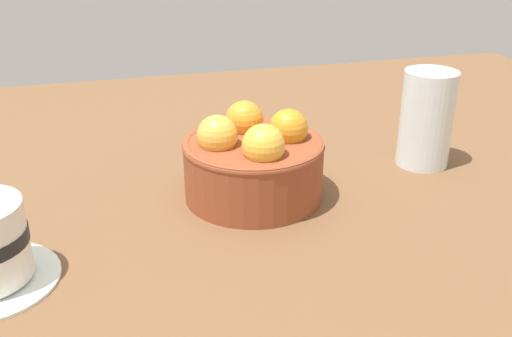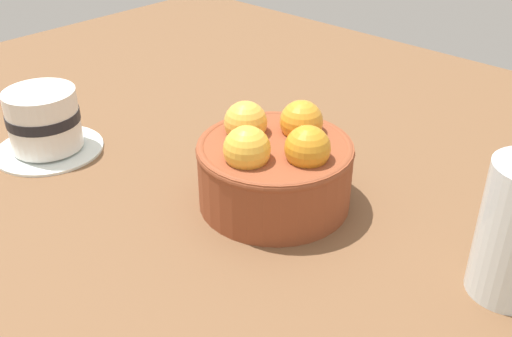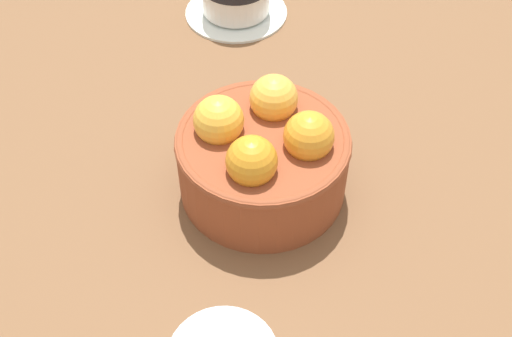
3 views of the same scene
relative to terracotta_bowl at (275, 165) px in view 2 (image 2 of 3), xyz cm
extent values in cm
cube|color=brown|center=(0.01, 0.01, -6.27)|extent=(132.57, 102.18, 4.13)
cylinder|color=brown|center=(0.01, 0.01, -1.00)|extent=(14.83, 14.83, 6.42)
torus|color=brown|center=(0.01, 0.01, 1.81)|extent=(15.03, 15.03, 1.00)
sphere|color=#EEAF42|center=(-3.83, 0.39, 3.24)|extent=(4.25, 4.25, 4.25)
sphere|color=#F2B23B|center=(-0.37, -3.83, 3.24)|extent=(4.32, 4.32, 4.32)
sphere|color=orange|center=(3.84, -0.37, 3.24)|extent=(4.19, 4.19, 4.19)
sphere|color=orange|center=(0.39, 3.84, 3.24)|extent=(4.25, 4.25, 4.25)
cylinder|color=white|center=(-25.88, -9.57, -3.91)|extent=(12.12, 12.12, 0.60)
cylinder|color=white|center=(-25.88, -9.57, -0.25)|extent=(7.88, 7.88, 6.72)
cylinder|color=black|center=(-25.88, -9.57, 0.10)|extent=(8.04, 8.04, 1.21)
camera|label=1|loc=(-14.78, -55.43, 25.16)|focal=41.41mm
camera|label=2|loc=(32.63, -37.68, 28.89)|focal=42.20mm
camera|label=3|loc=(37.57, 8.88, 40.57)|focal=45.56mm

